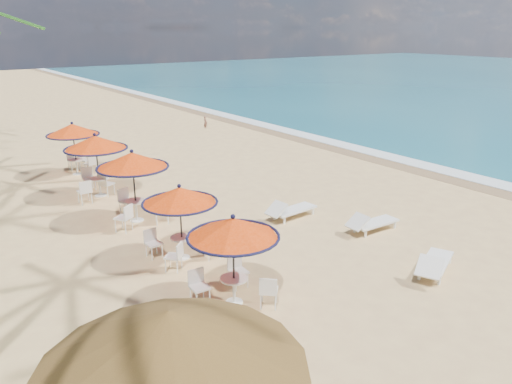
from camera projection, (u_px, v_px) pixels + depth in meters
The scene contains 13 objects.
ground at pixel (390, 255), 14.67m from camera, with size 160.00×160.00×0.00m, color tan.
foam_strip at pixel (358, 149), 27.54m from camera, with size 1.20×140.00×0.04m, color white.
wetsand_band at pixel (346, 151), 27.04m from camera, with size 1.40×140.00×0.02m, color olive.
station_0 at pixel (233, 238), 11.66m from camera, with size 2.21×2.21×2.31m.
station_1 at pixel (180, 205), 13.97m from camera, with size 2.16×2.16×2.25m.
station_2 at pixel (133, 169), 16.71m from camera, with size 2.44×2.44×2.54m.
station_3 at pixel (95, 150), 19.30m from camera, with size 2.44×2.50×2.54m.
station_4 at pixel (74, 136), 22.33m from camera, with size 2.32×2.32×2.42m.
lounger_near at pixel (434, 263), 13.44m from camera, with size 2.10×1.38×0.72m.
lounger_mid at pixel (371, 222), 16.28m from camera, with size 1.96×0.68×0.70m.
lounger_far at pixel (290, 210), 17.41m from camera, with size 2.03×0.77×0.71m.
palapa at pixel (170, 341), 6.62m from camera, with size 3.77×3.77×2.88m.
person at pixel (205, 122), 33.02m from camera, with size 0.32×0.21×0.87m, color brown.
Camera 1 is at (-11.00, -8.52, 6.37)m, focal length 35.00 mm.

